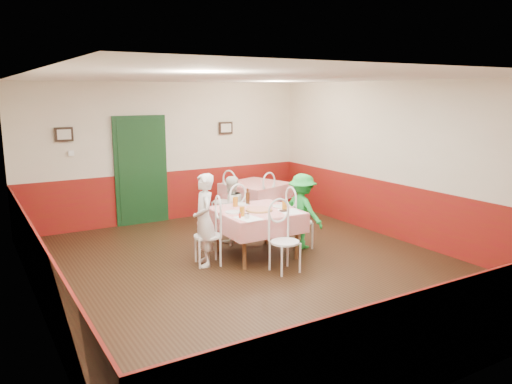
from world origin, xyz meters
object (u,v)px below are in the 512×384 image
beer_bottle (248,197)px  diner_left (204,220)px  second_table (256,201)px  glass_c (235,202)px  main_table (256,233)px  chair_far (232,217)px  chair_near (285,242)px  chair_second_b (275,205)px  chair_left (208,236)px  chair_second_a (224,202)px  diner_far (230,209)px  chair_right (300,222)px  wallet (284,211)px  glass_b (285,205)px  diner_right (302,211)px  pizza (259,210)px  glass_a (242,212)px

beer_bottle → diner_left: 1.08m
second_table → glass_c: glass_c is taller
main_table → chair_far: (0.01, 0.85, 0.08)m
chair_far → diner_left: 1.26m
chair_near → glass_c: size_ratio=5.81×
chair_near → chair_second_b: bearing=60.0°
main_table → chair_left: 0.85m
diner_left → beer_bottle: bearing=126.9°
chair_second_a → diner_far: (-0.45, -1.15, 0.14)m
chair_right → chair_second_a: 2.10m
glass_c → diner_left: 0.83m
chair_second_a → wallet: size_ratio=8.18×
chair_right → glass_b: size_ratio=6.12×
second_table → chair_right: (-0.37, -2.07, 0.08)m
main_table → diner_right: diner_right is taller
chair_far → glass_b: 1.19m
chair_second_a → pizza: chair_second_a is taller
chair_second_a → pizza: 2.20m
diner_right → diner_left: bearing=77.2°
chair_right → beer_bottle: bearing=67.3°
diner_left → chair_near: bearing=60.7°
chair_left → chair_far: 1.20m
chair_left → diner_left: diner_left is taller
glass_c → wallet: size_ratio=1.41×
chair_second_b → beer_bottle: size_ratio=3.66×
main_table → chair_far: chair_far is taller
chair_far → glass_a: (-0.41, -1.10, 0.38)m
chair_near → pizza: chair_near is taller
main_table → diner_far: 0.92m
chair_far → pizza: (-0.01, -0.93, 0.32)m
glass_a → pizza: bearing=23.1°
diner_left → chair_second_b: bearing=136.3°
chair_second_b → glass_c: bearing=-163.5°
pizza → chair_second_b: bearing=48.8°
chair_second_b → diner_left: diner_left is taller
beer_bottle → second_table: bearing=55.4°
chair_second_a → glass_b: (-0.06, -2.26, 0.38)m
diner_far → glass_b: bearing=106.3°
chair_near → diner_right: diner_right is taller
chair_second_b → diner_right: (-0.32, -1.32, 0.18)m
chair_left → wallet: bearing=87.7°
second_table → wallet: wallet is taller
main_table → wallet: (0.32, -0.32, 0.40)m
chair_second_b → diner_far: bearing=-178.6°
beer_bottle → diner_right: bearing=-27.5°
wallet → diner_left: diner_left is taller
chair_second_b → diner_far: size_ratio=0.77×
main_table → chair_near: (-0.01, -0.85, 0.08)m
second_table → glass_b: (-0.81, -2.26, 0.46)m
chair_far → wallet: bearing=94.0°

